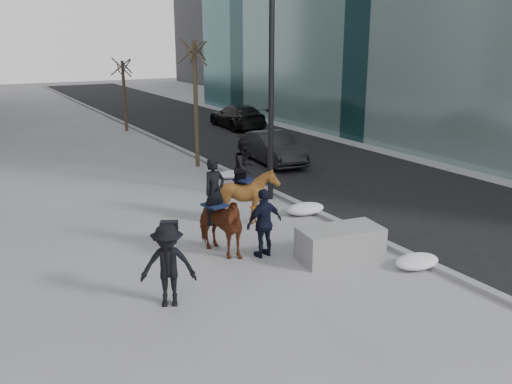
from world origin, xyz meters
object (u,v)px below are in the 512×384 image
car_near (273,148)px  mounted_left (217,220)px  planter (340,243)px  mounted_right (247,190)px

car_near → mounted_left: 10.47m
mounted_left → car_near: bearing=51.1°
planter → car_near: (4.08, 9.93, 0.27)m
planter → car_near: bearing=67.7°
mounted_left → mounted_right: 2.52m
mounted_left → mounted_right: bearing=44.2°
car_near → mounted_right: 7.98m
planter → car_near: size_ratio=0.49×
mounted_right → planter: bearing=-78.9°
mounted_left → planter: bearing=-35.5°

